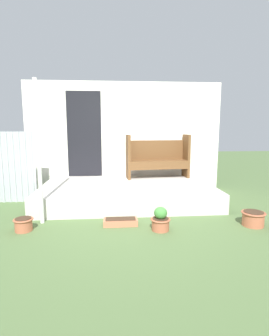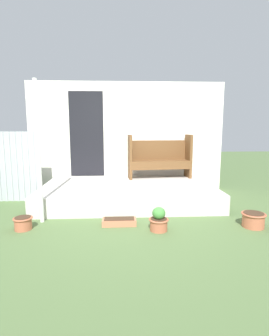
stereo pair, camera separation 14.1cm
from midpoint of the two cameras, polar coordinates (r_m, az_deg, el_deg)
name	(u,v)px [view 1 (the left image)]	position (r m, az deg, el deg)	size (l,w,h in m)	color
ground_plane	(130,218)	(4.56, -1.90, -10.79)	(24.00, 24.00, 0.00)	#516B3D
porch_slab	(127,193)	(5.49, -2.36, -5.43)	(3.48, 2.06, 0.36)	beige
house_wall	(123,137)	(6.38, -3.18, 6.78)	(4.68, 0.08, 2.60)	white
support_post	(39,153)	(4.37, -21.04, 3.02)	(0.07, 0.07, 2.27)	white
bench	(157,156)	(6.16, 4.33, 2.54)	(1.48, 0.52, 1.01)	brown
flower_pot_left	(23,224)	(4.35, -23.89, -11.05)	(0.29, 0.29, 0.20)	#B26042
flower_pot_middle	(160,220)	(4.01, 4.66, -11.25)	(0.30, 0.30, 0.36)	#B26042
flower_pot_right	(253,218)	(4.55, 23.61, -9.94)	(0.37, 0.37, 0.23)	#B26042
planter_box_rect	(121,222)	(4.23, -4.03, -11.62)	(0.54, 0.21, 0.11)	#C67251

